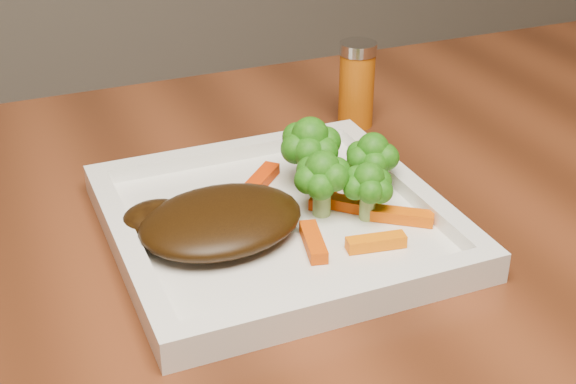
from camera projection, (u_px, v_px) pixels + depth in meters
name	position (u px, v px, depth m)	size (l,w,h in m)	color
plate	(277.00, 226.00, 0.67)	(0.27, 0.27, 0.01)	white
steak	(221.00, 221.00, 0.64)	(0.14, 0.11, 0.03)	black
broccoli_0	(310.00, 151.00, 0.71)	(0.06, 0.06, 0.07)	#386D12
broccoli_1	(372.00, 159.00, 0.70)	(0.05, 0.05, 0.06)	#206D12
broccoli_2	(368.00, 187.00, 0.66)	(0.05, 0.05, 0.06)	#116713
broccoli_3	(322.00, 182.00, 0.66)	(0.05, 0.05, 0.06)	#306010
carrot_0	(376.00, 242.00, 0.63)	(0.05, 0.01, 0.01)	orange
carrot_1	(402.00, 216.00, 0.67)	(0.05, 0.01, 0.01)	#E35603
carrot_2	(313.00, 242.00, 0.63)	(0.05, 0.01, 0.01)	#D84403
carrot_3	(355.00, 168.00, 0.74)	(0.06, 0.02, 0.01)	#D25803
carrot_4	(261.00, 179.00, 0.72)	(0.05, 0.01, 0.01)	red
carrot_5	(346.00, 204.00, 0.68)	(0.05, 0.01, 0.01)	#D03F03
carrot_6	(325.00, 193.00, 0.70)	(0.05, 0.01, 0.01)	#E63603
spice_shaker	(357.00, 85.00, 0.85)	(0.04, 0.04, 0.09)	#B6550A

